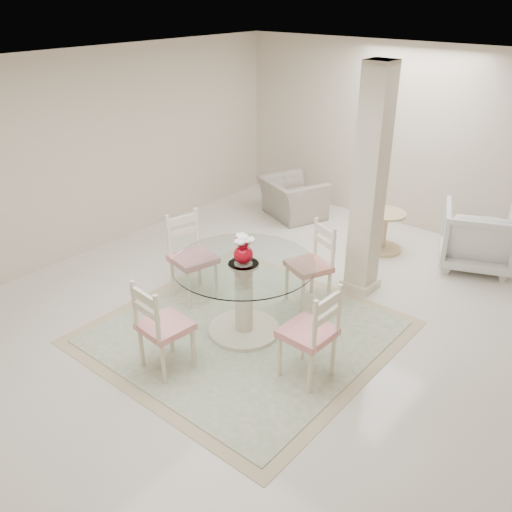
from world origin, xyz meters
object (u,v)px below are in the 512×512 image
Objects in this scene: red_vase at (243,249)px; dining_chair_north at (314,259)px; recliner_taupe at (292,198)px; column at (370,184)px; dining_chair_south at (159,322)px; dining_table at (244,298)px; dining_chair_west at (189,250)px; armchair_white at (478,237)px; side_table at (384,233)px; dining_chair_east at (314,328)px.

dining_chair_north is at bearing 78.55° from red_vase.
column is at bearing 168.76° from recliner_taupe.
dining_table is at bearing -94.86° from dining_chair_south.
dining_chair_west is at bearing 169.12° from red_vase.
dining_chair_south is 1.19× the size of armchair_white.
side_table is at bearing 86.55° from red_vase.
dining_chair_west is (-2.01, 0.37, 0.02)m from dining_chair_east.
dining_chair_north is 1.89× the size of side_table.
dining_chair_west reaches higher than side_table.
dining_table is at bearing 45.16° from armchair_white.
side_table is (0.17, 2.81, -0.17)m from dining_table.
armchair_white is (2.91, 0.15, 0.10)m from recliner_taupe.
recliner_taupe is (-2.58, 3.20, -0.27)m from dining_chair_east.
recliner_taupe reaches higher than side_table.
dining_chair_south is at bearing -103.60° from column.
dining_chair_east is at bearing -73.70° from column.
dining_chair_north is at bearing -95.45° from dining_chair_south.
dining_chair_north is 0.95× the size of dining_chair_west.
red_vase is at bearing -94.92° from dining_chair_south.
recliner_taupe is (-1.39, 4.02, -0.26)m from dining_chair_south.
dining_chair_west is 1.27× the size of armchair_white.
dining_chair_west is 1.45m from dining_chair_south.
dining_chair_south is at bearing -52.96° from dining_chair_east.
dining_chair_west is (-1.21, -0.81, 0.03)m from dining_chair_north.
column is at bearing -75.54° from side_table.
column is at bearing 74.48° from dining_table.
recliner_taupe is at bearing 146.58° from column.
dining_chair_west reaches higher than dining_table.
column is 4.69× the size of side_table.
column reaches higher than dining_chair_south.
dining_chair_east is at bearing -10.10° from dining_table.
dining_table reaches higher than recliner_taupe.
armchair_white is 1.22m from side_table.
dining_chair_south is (-0.65, -2.68, -0.78)m from column.
dining_chair_east is at bearing -10.09° from red_vase.
recliner_taupe is (-1.58, 3.02, -0.69)m from red_vase.
side_table is (-1.16, -0.36, -0.15)m from armchair_white.
dining_chair_south reaches higher than side_table.
dining_table is 1.35× the size of dining_chair_north.
dining_table is 1.03m from dining_chair_east.
dining_chair_east reaches higher than recliner_taupe.
dining_chair_east is 0.96× the size of dining_chair_west.
armchair_white is at bearing -24.96° from dining_chair_west.
dining_chair_south is at bearing 131.30° from recliner_taupe.
dining_table is 3.44m from armchair_white.
red_vase is at bearing 45.18° from armchair_white.
dining_chair_east is at bearing -87.30° from dining_chair_west.
dining_chair_north is (0.20, 1.00, -0.43)m from red_vase.
dining_table is at bearing 139.77° from recliner_taupe.
dining_chair_north is (-0.80, 1.18, -0.01)m from dining_chair_east.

